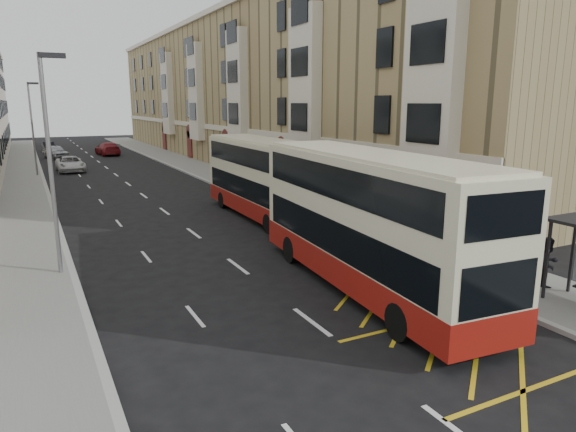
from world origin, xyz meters
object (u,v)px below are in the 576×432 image
white_van (70,164)px  double_decker_rear (262,178)px  street_lamp_near (51,153)px  pedestrian_mid (547,263)px  car_dark (49,147)px  car_red (108,149)px  car_silver (56,152)px  pedestrian_far (419,242)px  street_lamp_far (33,124)px  double_decker_front (368,221)px

white_van → double_decker_rear: bearing=-74.4°
street_lamp_near → pedestrian_mid: street_lamp_near is taller
car_dark → car_red: 10.86m
double_decker_rear → car_silver: size_ratio=2.39×
street_lamp_near → white_van: bearing=84.9°
street_lamp_near → car_red: bearing=79.9°
street_lamp_near → pedestrian_far: (13.00, -5.03, -3.72)m
street_lamp_near → pedestrian_far: size_ratio=5.19×
car_red → street_lamp_near: bearing=75.2°
street_lamp_near → car_red: street_lamp_near is taller
street_lamp_far → pedestrian_mid: bearing=-69.6°
white_van → car_silver: size_ratio=1.10×
street_lamp_near → car_dark: 56.11m
double_decker_rear → pedestrian_mid: double_decker_rear is taller
car_red → white_van: bearing=64.8°
double_decker_front → white_van: double_decker_front is taller
street_lamp_far → pedestrian_mid: street_lamp_far is taller
street_lamp_near → double_decker_rear: 12.56m
double_decker_rear → car_dark: size_ratio=2.88×
white_van → car_dark: (-0.84, 23.53, -0.07)m
pedestrian_mid → pedestrian_far: (-1.69, 4.56, -0.15)m
pedestrian_mid → pedestrian_far: 4.86m
street_lamp_far → white_van: 5.44m
double_decker_front → white_van: 39.41m
street_lamp_near → street_lamp_far: size_ratio=1.00×
street_lamp_near → car_dark: street_lamp_near is taller
car_red → car_dark: bearing=-58.9°
white_van → car_silver: bearing=91.3°
car_silver → pedestrian_mid: bearing=-93.6°
street_lamp_near → car_red: size_ratio=1.46×
double_decker_front → car_silver: (-7.09, 51.79, -1.65)m
street_lamp_near → pedestrian_mid: size_ratio=4.35×
street_lamp_near → pedestrian_mid: (14.69, -9.59, -3.57)m
double_decker_front → street_lamp_far: bearing=109.1°
double_decker_rear → pedestrian_far: 11.05m
street_lamp_near → car_silver: (2.35, 45.37, -3.84)m
pedestrian_mid → pedestrian_far: pedestrian_mid is taller
white_van → car_red: car_red is taller
double_decker_front → car_dark: (-7.38, 62.35, -1.80)m
car_silver → pedestrian_far: bearing=-94.3°
pedestrian_far → street_lamp_far: bearing=-67.9°
pedestrian_mid → pedestrian_far: bearing=113.8°
street_lamp_far → double_decker_rear: 26.71m
car_dark → white_van: bearing=-91.8°
double_decker_front → car_red: double_decker_front is taller
street_lamp_far → car_dark: 26.31m
double_decker_rear → white_van: bearing=107.8°
double_decker_rear → pedestrian_far: size_ratio=7.27×
car_red → street_lamp_far: bearing=59.2°
car_silver → car_red: car_silver is taller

